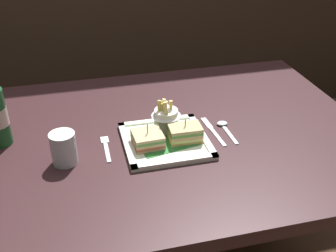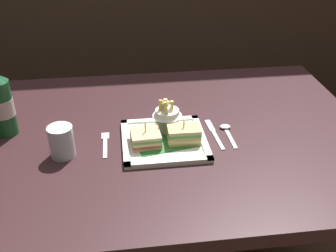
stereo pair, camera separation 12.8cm
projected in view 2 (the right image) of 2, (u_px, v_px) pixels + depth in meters
The scene contains 10 objects.
dining_table at pixel (172, 159), 1.38m from camera, with size 1.26×0.94×0.72m.
square_plate at pixel (164, 141), 1.27m from camera, with size 0.25×0.25×0.02m.
sandwich_half_left at pixel (146, 138), 1.24m from camera, with size 0.09×0.09×0.07m.
sandwich_half_right at pixel (184, 134), 1.25m from camera, with size 0.10×0.07×0.07m.
fries_cup at pixel (167, 116), 1.29m from camera, with size 0.09×0.09×0.11m.
beer_bottle at pixel (1, 102), 1.26m from camera, with size 0.07×0.07×0.29m.
water_glass at pixel (62, 143), 1.19m from camera, with size 0.07×0.07×0.09m.
fork at pixel (105, 143), 1.27m from camera, with size 0.02×0.14×0.00m.
knife at pixel (214, 133), 1.32m from camera, with size 0.03×0.18×0.00m.
spoon at pixel (227, 130), 1.33m from camera, with size 0.03×0.14×0.01m.
Camera 2 is at (-0.16, -1.12, 1.41)m, focal length 44.51 mm.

